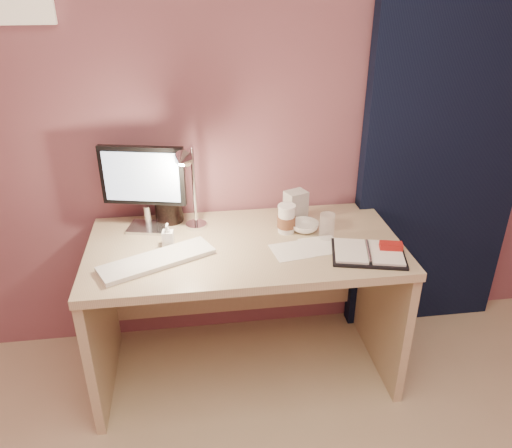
{
  "coord_description": "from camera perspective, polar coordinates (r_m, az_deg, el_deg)",
  "views": [
    {
      "loc": [
        -0.22,
        -0.56,
        1.82
      ],
      "look_at": [
        0.04,
        1.33,
        0.85
      ],
      "focal_mm": 35.0,
      "sensor_mm": 36.0,
      "label": 1
    }
  ],
  "objects": [
    {
      "name": "keyboard",
      "position": [
        2.13,
        -11.24,
        -4.06
      ],
      "size": [
        0.5,
        0.34,
        0.02
      ],
      "primitive_type": "cube",
      "rotation": [
        0.0,
        0.0,
        0.44
      ],
      "color": "white",
      "rests_on": "desk"
    },
    {
      "name": "clear_cup",
      "position": [
        2.28,
        8.11,
        -0.25
      ],
      "size": [
        0.07,
        0.07,
        0.12
      ],
      "primitive_type": "cylinder",
      "color": "white",
      "rests_on": "desk"
    },
    {
      "name": "lotion_bottle",
      "position": [
        2.23,
        -10.05,
        -1.23
      ],
      "size": [
        0.05,
        0.05,
        0.11
      ],
      "primitive_type": "imported",
      "rotation": [
        0.0,
        0.0,
        -0.12
      ],
      "color": "white",
      "rests_on": "desk"
    },
    {
      "name": "dark_jar",
      "position": [
        2.44,
        -9.97,
        2.46
      ],
      "size": [
        0.14,
        0.14,
        0.19
      ],
      "primitive_type": "cylinder",
      "color": "black",
      "rests_on": "desk"
    },
    {
      "name": "coffee_cup",
      "position": [
        2.31,
        3.5,
        0.52
      ],
      "size": [
        0.08,
        0.08,
        0.14
      ],
      "color": "white",
      "rests_on": "desk"
    },
    {
      "name": "monitor",
      "position": [
        2.32,
        -12.69,
        4.85
      ],
      "size": [
        0.38,
        0.17,
        0.41
      ],
      "rotation": [
        0.0,
        0.0,
        -0.23
      ],
      "color": "silver",
      "rests_on": "desk"
    },
    {
      "name": "desk_lamp",
      "position": [
        2.19,
        -6.38,
        4.78
      ],
      "size": [
        0.14,
        0.27,
        0.43
      ],
      "rotation": [
        0.0,
        0.0,
        -0.26
      ],
      "color": "silver",
      "rests_on": "desk"
    },
    {
      "name": "paper_b",
      "position": [
        2.23,
        7.43,
        -2.48
      ],
      "size": [
        0.18,
        0.18,
        0.0
      ],
      "primitive_type": "cube",
      "rotation": [
        0.0,
        0.0,
        0.11
      ],
      "color": "white",
      "rests_on": "desk"
    },
    {
      "name": "room",
      "position": [
        2.63,
        19.21,
        10.38
      ],
      "size": [
        3.5,
        3.5,
        3.5
      ],
      "color": "#C6B28E",
      "rests_on": "ground"
    },
    {
      "name": "planner",
      "position": [
        2.2,
        12.93,
        -3.18
      ],
      "size": [
        0.35,
        0.3,
        0.05
      ],
      "rotation": [
        0.0,
        0.0,
        -0.24
      ],
      "color": "black",
      "rests_on": "desk"
    },
    {
      "name": "bowl",
      "position": [
        2.35,
        5.56,
        -0.29
      ],
      "size": [
        0.14,
        0.14,
        0.04
      ],
      "primitive_type": "imported",
      "rotation": [
        0.0,
        0.0,
        0.07
      ],
      "color": "white",
      "rests_on": "desk"
    },
    {
      "name": "paper_a",
      "position": [
        2.18,
        3.99,
        -3.09
      ],
      "size": [
        0.18,
        0.18,
        0.0
      ],
      "primitive_type": "cube",
      "rotation": [
        0.0,
        0.0,
        0.16
      ],
      "color": "white",
      "rests_on": "desk"
    },
    {
      "name": "product_box",
      "position": [
        2.43,
        4.56,
        2.11
      ],
      "size": [
        0.12,
        0.11,
        0.15
      ],
      "primitive_type": "cube",
      "rotation": [
        0.0,
        0.0,
        0.38
      ],
      "color": "silver",
      "rests_on": "desk"
    },
    {
      "name": "desk",
      "position": [
        2.42,
        -1.44,
        -6.06
      ],
      "size": [
        1.4,
        0.7,
        0.73
      ],
      "color": "#BFAF87",
      "rests_on": "ground"
    }
  ]
}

